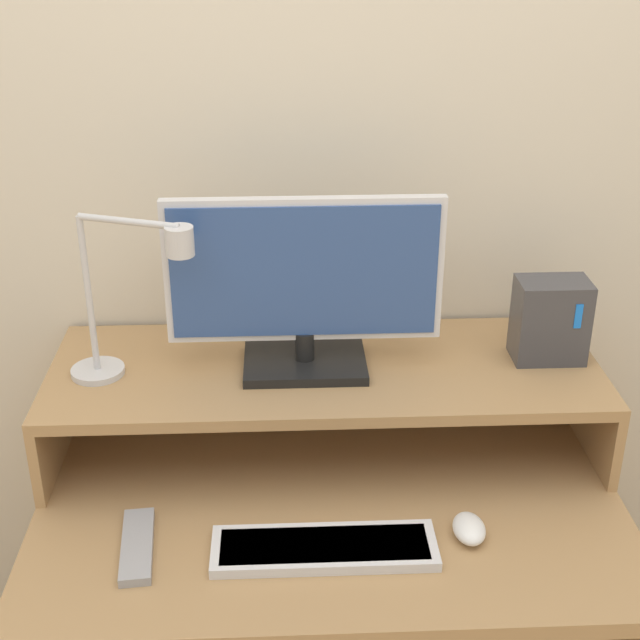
# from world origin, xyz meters

# --- Properties ---
(wall_back) EXTENTS (6.00, 0.05, 2.50)m
(wall_back) POSITION_xyz_m (0.00, 0.73, 1.25)
(wall_back) COLOR beige
(wall_back) RESTS_ON ground_plane
(desk) EXTENTS (1.03, 0.70, 0.72)m
(desk) POSITION_xyz_m (0.00, 0.35, 0.50)
(desk) COLOR #A87F51
(desk) RESTS_ON ground_plane
(monitor_shelf) EXTENTS (1.03, 0.38, 0.17)m
(monitor_shelf) POSITION_xyz_m (0.00, 0.51, 0.86)
(monitor_shelf) COLOR #A87F51
(monitor_shelf) RESTS_ON desk
(monitor) EXTENTS (0.50, 0.16, 0.33)m
(monitor) POSITION_xyz_m (-0.04, 0.50, 1.06)
(monitor) COLOR black
(monitor) RESTS_ON monitor_shelf
(desk_lamp) EXTENTS (0.25, 0.13, 0.31)m
(desk_lamp) POSITION_xyz_m (-0.35, 0.47, 1.05)
(desk_lamp) COLOR silver
(desk_lamp) RESTS_ON monitor_shelf
(router_dock) EXTENTS (0.13, 0.09, 0.16)m
(router_dock) POSITION_xyz_m (0.42, 0.52, 0.97)
(router_dock) COLOR #3D3D42
(router_dock) RESTS_ON monitor_shelf
(keyboard) EXTENTS (0.37, 0.11, 0.02)m
(keyboard) POSITION_xyz_m (-0.02, 0.18, 0.73)
(keyboard) COLOR silver
(keyboard) RESTS_ON desk
(mouse) EXTENTS (0.05, 0.08, 0.03)m
(mouse) POSITION_xyz_m (0.22, 0.21, 0.74)
(mouse) COLOR white
(mouse) RESTS_ON desk
(remote_control) EXTENTS (0.07, 0.18, 0.02)m
(remote_control) POSITION_xyz_m (-0.32, 0.20, 0.73)
(remote_control) COLOR #99999E
(remote_control) RESTS_ON desk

